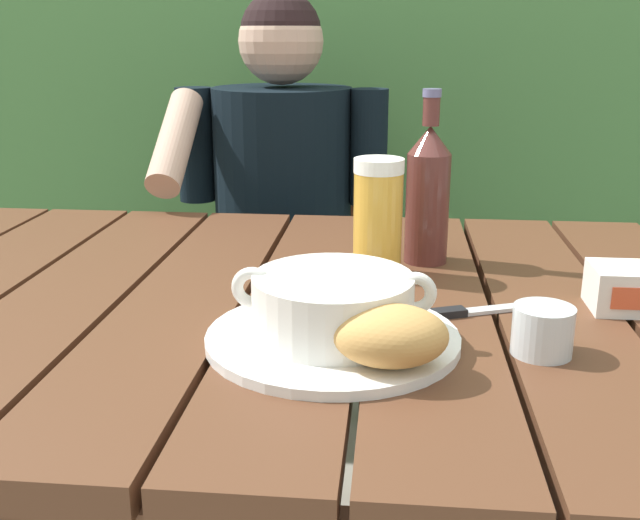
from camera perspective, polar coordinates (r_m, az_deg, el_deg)
The scene contains 11 objects.
dining_table at distance 1.07m, azimuth -1.01°, elevation -7.13°, with size 1.49×0.93×0.78m.
chair_near_diner at distance 1.99m, azimuth -2.05°, elevation -1.64°, with size 0.45×0.43×0.98m.
person_eating at distance 1.74m, azimuth -3.09°, elevation 3.36°, with size 0.48×0.47×1.21m.
serving_plate at distance 0.88m, azimuth 0.97°, elevation -5.95°, with size 0.30×0.30×0.01m.
soup_bowl at distance 0.86m, azimuth 0.98°, elevation -3.32°, with size 0.24×0.19×0.08m.
bread_roll at distance 0.79m, azimuth 5.39°, elevation -5.75°, with size 0.13×0.10×0.06m.
beer_glass at distance 1.10m, azimuth 4.42°, elevation 3.24°, with size 0.07×0.07×0.17m.
beer_bottle at distance 1.17m, azimuth 8.21°, elevation 5.14°, with size 0.07×0.07×0.27m.
water_glass_small at distance 0.88m, azimuth 16.59°, elevation -5.16°, with size 0.07×0.07×0.06m.
butter_tub at distance 1.05m, azimuth 22.72°, elevation -2.00°, with size 0.11×0.08×0.06m.
table_knife at distance 0.98m, azimuth 10.79°, elevation -3.90°, with size 0.16×0.08×0.01m.
Camera 1 is at (0.11, -0.97, 1.12)m, focal length 42.05 mm.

